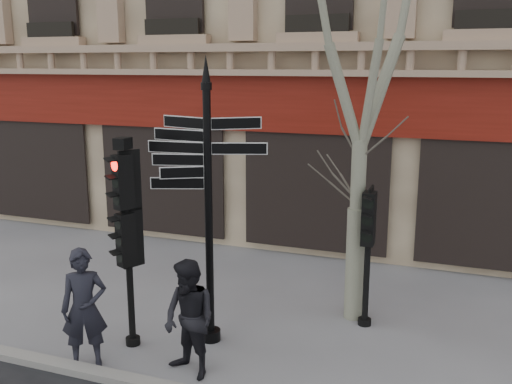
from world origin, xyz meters
TOP-DOWN VIEW (x-y plane):
  - ground at (0.00, 0.00)m, footprint 80.00×80.00m
  - fingerpost at (-0.56, 0.24)m, footprint 2.23×2.23m
  - traffic_signal_main at (-1.70, -0.34)m, footprint 0.45×0.40m
  - traffic_signal_secondary at (1.75, 1.69)m, footprint 0.41×0.29m
  - pedestrian_a at (-1.99, -1.14)m, footprint 0.81×0.73m
  - pedestrian_b at (-0.38, -0.86)m, footprint 1.05×0.94m

SIDE VIEW (x-z plane):
  - ground at x=0.00m, z-range 0.00..0.00m
  - pedestrian_b at x=-0.38m, z-range 0.00..1.77m
  - pedestrian_a at x=-1.99m, z-range 0.00..1.85m
  - traffic_signal_secondary at x=1.75m, z-range 0.48..2.89m
  - traffic_signal_main at x=-1.70m, z-range 0.45..3.86m
  - fingerpost at x=-0.56m, z-range 0.80..5.43m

